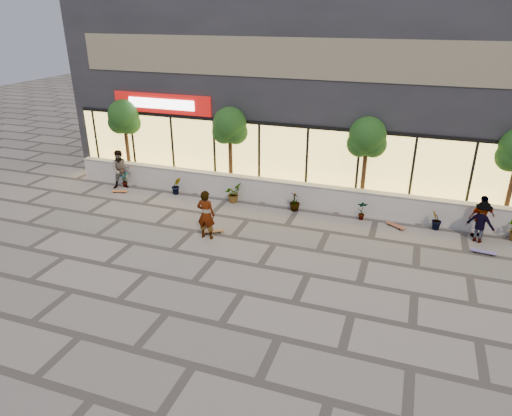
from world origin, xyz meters
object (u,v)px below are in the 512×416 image
(skater_right_near, at_px, (482,217))
(skateboard_center, at_px, (213,231))
(skater_left, at_px, (121,169))
(skateboard_right_far, at_px, (483,252))
(tree_mideast, at_px, (367,140))
(skateboard_left, at_px, (120,191))
(tree_midwest, at_px, (230,128))
(tree_west, at_px, (124,119))
(skateboard_right_near, at_px, (396,225))
(skater_right_far, at_px, (481,222))
(skater_center, at_px, (206,215))

(skater_right_near, height_order, skateboard_center, skater_right_near)
(skater_left, height_order, skateboard_right_far, skater_left)
(tree_mideast, distance_m, skater_left, 11.28)
(skateboard_left, bearing_deg, tree_midwest, 4.31)
(skater_left, height_order, skater_right_near, skater_left)
(tree_west, height_order, tree_mideast, same)
(tree_midwest, relative_size, skateboard_right_near, 4.88)
(skater_right_far, bearing_deg, skateboard_right_near, 20.61)
(skater_center, xyz_separation_m, skater_left, (-5.98, 3.38, -0.01))
(skater_right_near, xyz_separation_m, skateboard_left, (-15.29, -0.58, -0.76))
(skater_left, bearing_deg, skater_right_near, -31.70)
(tree_midwest, xyz_separation_m, skateboard_left, (-4.79, -1.98, -2.91))
(skateboard_center, height_order, skateboard_left, skateboard_center)
(tree_west, xyz_separation_m, skateboard_center, (6.53, -4.37, -2.90))
(skateboard_center, xyz_separation_m, skateboard_left, (-5.83, 2.39, -0.01))
(skater_left, bearing_deg, skateboard_left, -102.27)
(skater_center, distance_m, skateboard_center, 0.95)
(skater_left, relative_size, skateboard_center, 2.29)
(tree_mideast, distance_m, skater_right_near, 5.18)
(tree_west, bearing_deg, skater_center, -36.43)
(tree_midwest, height_order, skateboard_left, tree_midwest)
(tree_mideast, relative_size, skater_right_near, 2.36)
(skater_center, bearing_deg, skater_left, -30.22)
(skater_right_near, distance_m, skateboard_center, 9.95)
(skateboard_right_near, xyz_separation_m, skateboard_right_far, (3.02, -1.16, -0.00))
(tree_midwest, height_order, skater_left, tree_midwest)
(tree_midwest, bearing_deg, tree_west, 180.00)
(tree_midwest, distance_m, tree_mideast, 6.00)
(skater_right_near, bearing_deg, skater_left, -26.27)
(skater_right_near, relative_size, skateboard_left, 2.27)
(tree_midwest, distance_m, skater_left, 5.58)
(skater_center, distance_m, skateboard_left, 6.47)
(tree_midwest, relative_size, skateboard_center, 4.85)
(skateboard_right_far, bearing_deg, skateboard_center, -164.16)
(skater_center, xyz_separation_m, skateboard_right_near, (6.58, 3.24, -0.86))
(skateboard_center, relative_size, skateboard_right_far, 0.96)
(tree_west, bearing_deg, skateboard_left, -70.38)
(skater_center, bearing_deg, skateboard_left, -26.61)
(skater_center, relative_size, skateboard_center, 2.32)
(skater_center, height_order, skater_right_near, skater_center)
(tree_west, distance_m, skater_center, 8.31)
(tree_midwest, bearing_deg, skater_center, -78.45)
(skater_center, relative_size, skater_left, 1.02)
(tree_west, xyz_separation_m, skateboard_left, (0.71, -1.98, -2.91))
(skater_center, bearing_deg, skateboard_center, -98.62)
(skater_center, bearing_deg, skateboard_right_far, -168.53)
(tree_midwest, xyz_separation_m, skateboard_right_near, (7.56, -1.54, -2.90))
(tree_midwest, xyz_separation_m, skater_center, (0.98, -4.78, -2.05))
(skateboard_right_far, bearing_deg, skater_center, -161.87)
(skateboard_center, bearing_deg, skateboard_right_far, -20.62)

